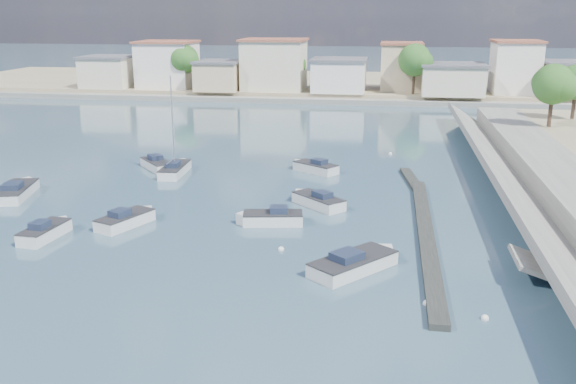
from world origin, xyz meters
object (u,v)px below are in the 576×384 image
object	(u,v)px
motorboat_e	(17,191)
sailboat	(176,169)
motorboat_c	(316,201)
motorboat_a	(47,232)
motorboat_d	(270,219)
motorboat_h	(357,263)
motorboat_f	(314,168)
motorboat_g	(158,166)
motorboat_b	(128,220)

from	to	relation	value
motorboat_e	sailboat	xyz separation A→B (m)	(10.21, 8.93, 0.05)
motorboat_c	motorboat_e	size ratio (longest dim) A/B	0.71
motorboat_a	motorboat_d	distance (m)	14.73
motorboat_h	sailboat	world-z (taller)	sailboat
motorboat_c	motorboat_h	xyz separation A→B (m)	(3.67, -11.99, -0.00)
motorboat_d	motorboat_a	bearing A→B (deg)	-160.52
motorboat_e	motorboat_h	size ratio (longest dim) A/B	1.12
motorboat_f	motorboat_a	bearing A→B (deg)	-126.76
motorboat_c	motorboat_g	size ratio (longest dim) A/B	0.95
motorboat_e	motorboat_b	bearing A→B (deg)	-25.49
motorboat_a	motorboat_h	xyz separation A→B (m)	(20.29, -2.30, -0.00)
motorboat_h	motorboat_g	bearing A→B (deg)	132.72
motorboat_b	motorboat_g	world-z (taller)	same
motorboat_b	motorboat_f	distance (m)	20.32
motorboat_d	sailboat	world-z (taller)	sailboat
motorboat_d	sailboat	size ratio (longest dim) A/B	0.52
motorboat_f	sailboat	world-z (taller)	sailboat
motorboat_d	motorboat_f	bearing A→B (deg)	85.23
motorboat_c	sailboat	bearing A→B (deg)	149.99
motorboat_c	motorboat_b	bearing A→B (deg)	-152.20
motorboat_b	motorboat_g	size ratio (longest dim) A/B	1.02
motorboat_a	motorboat_e	size ratio (longest dim) A/B	0.73
motorboat_c	sailboat	xyz separation A→B (m)	(-13.76, 7.95, 0.04)
motorboat_g	motorboat_f	bearing A→B (deg)	5.92
motorboat_b	motorboat_d	size ratio (longest dim) A/B	1.00
motorboat_a	motorboat_h	world-z (taller)	same
motorboat_d	motorboat_g	size ratio (longest dim) A/B	1.02
motorboat_d	motorboat_f	xyz separation A→B (m)	(1.28, 15.40, 0.00)
motorboat_e	sailboat	world-z (taller)	sailboat
motorboat_e	motorboat_g	size ratio (longest dim) A/B	1.35
motorboat_f	motorboat_d	bearing A→B (deg)	-94.77
motorboat_a	motorboat_f	size ratio (longest dim) A/B	1.01
motorboat_e	motorboat_h	xyz separation A→B (m)	(27.64, -11.00, 0.00)
motorboat_e	sailboat	size ratio (longest dim) A/B	0.69
motorboat_b	motorboat_f	xyz separation A→B (m)	(10.92, 17.14, 0.00)
motorboat_h	sailboat	distance (m)	26.48
motorboat_f	motorboat_g	distance (m)	14.46
motorboat_a	motorboat_d	bearing A→B (deg)	19.48
motorboat_f	sailboat	xyz separation A→B (m)	(-12.31, -2.67, 0.05)
motorboat_a	sailboat	xyz separation A→B (m)	(2.86, 17.64, 0.04)
motorboat_a	motorboat_d	world-z (taller)	same
motorboat_e	motorboat_f	bearing A→B (deg)	27.25
motorboat_c	motorboat_h	bearing A→B (deg)	-72.97
sailboat	motorboat_c	bearing A→B (deg)	-30.01
motorboat_g	sailboat	bearing A→B (deg)	-29.65
motorboat_g	motorboat_h	distance (m)	28.74
motorboat_b	sailboat	size ratio (longest dim) A/B	0.52
motorboat_c	motorboat_e	xyz separation A→B (m)	(-23.97, -0.99, -0.00)
motorboat_a	motorboat_b	distance (m)	5.30
motorboat_b	motorboat_h	world-z (taller)	same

